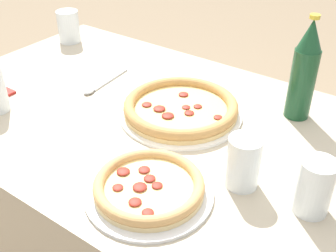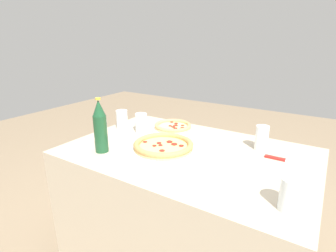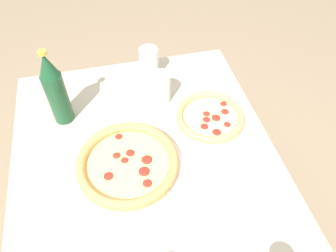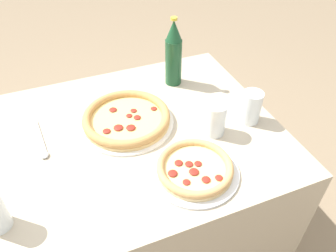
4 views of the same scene
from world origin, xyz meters
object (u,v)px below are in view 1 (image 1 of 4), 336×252
pizza_veggie (181,108)px  glass_orange_juice (243,165)px  glass_lemonade (69,28)px  beer_bottle (304,71)px  pizza_margherita (149,188)px  spoon (102,83)px  glass_water (314,188)px

pizza_veggie → glass_orange_juice: size_ratio=2.82×
glass_lemonade → pizza_veggie: bearing=-17.0°
pizza_veggie → beer_bottle: beer_bottle is taller
pizza_margherita → beer_bottle: 0.51m
spoon → glass_orange_juice: bearing=-16.1°
glass_lemonade → spoon: size_ratio=0.59×
glass_water → beer_bottle: size_ratio=0.43×
glass_water → pizza_margherita: bearing=-152.0°
glass_water → spoon: (-0.70, 0.15, -0.05)m
glass_orange_juice → spoon: 0.58m
glass_orange_juice → pizza_veggie: bearing=149.4°
pizza_veggie → glass_lemonade: (-0.63, 0.19, 0.03)m
spoon → glass_water: bearing=-12.1°
glass_lemonade → glass_water: glass_water is taller
pizza_margherita → glass_water: 0.32m
beer_bottle → spoon: size_ratio=1.41×
glass_lemonade → glass_orange_juice: glass_orange_juice is taller
glass_lemonade → spoon: glass_lemonade is taller
pizza_margherita → glass_orange_juice: bearing=45.3°
beer_bottle → spoon: bearing=-162.1°
pizza_margherita → beer_bottle: (0.13, 0.48, 0.11)m
pizza_veggie → glass_orange_juice: 0.31m
glass_lemonade → glass_orange_juice: (0.89, -0.35, -0.00)m
glass_orange_juice → glass_water: (0.14, 0.01, 0.00)m
pizza_margherita → spoon: (-0.41, 0.30, -0.01)m
pizza_margherita → glass_water: bearing=28.0°
glass_lemonade → glass_orange_juice: size_ratio=0.99×
pizza_margherita → pizza_veggie: pizza_veggie is taller
beer_bottle → glass_water: bearing=-64.5°
glass_water → spoon: glass_water is taller
glass_orange_juice → glass_water: size_ratio=0.99×
spoon → beer_bottle: bearing=17.9°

